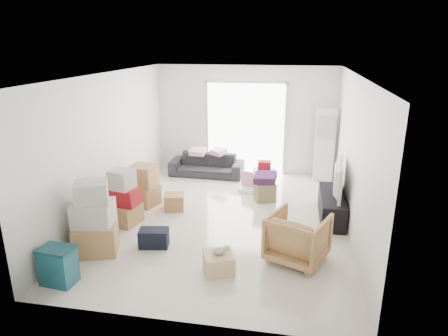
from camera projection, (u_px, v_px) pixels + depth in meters
name	position (u px, v px, depth m)	size (l,w,h in m)	color
room_shell	(225.00, 151.00, 7.23)	(4.98, 6.48, 3.18)	beige
sliding_door	(246.00, 125.00, 10.06)	(2.10, 0.04, 2.33)	white
ac_tower	(324.00, 145.00, 9.53)	(0.45, 0.30, 1.75)	white
tv_console	(331.00, 206.00, 7.61)	(0.43, 1.44, 0.48)	black
television	(333.00, 191.00, 7.52)	(1.13, 0.65, 0.15)	black
sofa	(207.00, 162.00, 10.03)	(1.83, 0.53, 0.72)	#29282E
pillow_left	(197.00, 145.00, 9.90)	(0.41, 0.32, 0.13)	#F7B4C1
pillow_right	(218.00, 146.00, 9.90)	(0.32, 0.25, 0.11)	#F7B4C1
armchair	(298.00, 235.00, 6.07)	(0.82, 0.77, 0.84)	tan
storage_bins	(58.00, 265.00, 5.53)	(0.50, 0.37, 0.55)	#18515E
box_stack_a	(94.00, 222.00, 6.28)	(0.79, 0.72, 1.19)	#AF7E4F
box_stack_b	(123.00, 200.00, 7.33)	(0.61, 0.61, 1.04)	#AF7E4F
box_stack_c	(144.00, 186.00, 8.20)	(0.69, 0.64, 0.85)	#AF7E4F
loose_box	(174.00, 202.00, 8.03)	(0.38, 0.38, 0.32)	#AF7E4F
duffel_bag	(154.00, 238.00, 6.57)	(0.47, 0.28, 0.30)	black
ottoman	(265.00, 191.00, 8.48)	(0.40, 0.40, 0.40)	#908A54
blanket	(265.00, 179.00, 8.40)	(0.44, 0.44, 0.14)	#4E2255
kids_table	(264.00, 169.00, 9.11)	(0.52, 0.52, 0.65)	#1921D0
toy_walker	(247.00, 186.00, 9.02)	(0.41, 0.40, 0.44)	silver
wood_crate	(219.00, 263.00, 5.85)	(0.42, 0.42, 0.28)	#D2BA79
plush_bunny	(221.00, 250.00, 5.79)	(0.26, 0.15, 0.13)	#B2ADA8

